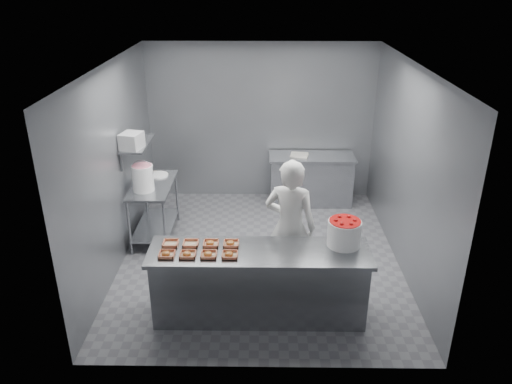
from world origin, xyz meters
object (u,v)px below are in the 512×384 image
(service_counter, at_px, (259,283))
(strawberry_tub, at_px, (344,232))
(appliance, at_px, (132,141))
(prep_table, at_px, (154,202))
(tray_1, at_px, (188,254))
(worker, at_px, (290,226))
(tray_4, at_px, (171,243))
(tray_6, at_px, (211,243))
(tray_3, at_px, (230,255))
(tray_2, at_px, (209,254))
(glaze_bucket, at_px, (143,177))
(tray_0, at_px, (167,254))
(tray_7, at_px, (231,244))
(tray_5, at_px, (191,243))

(service_counter, xyz_separation_m, strawberry_tub, (0.99, 0.15, 0.62))
(service_counter, bearing_deg, appliance, 137.29)
(prep_table, bearing_deg, tray_1, -68.18)
(service_counter, distance_m, worker, 0.84)
(tray_4, relative_size, strawberry_tub, 0.48)
(tray_6, distance_m, strawberry_tub, 1.58)
(worker, relative_size, strawberry_tub, 4.60)
(tray_3, distance_m, worker, 1.03)
(tray_2, bearing_deg, glaze_bucket, 121.79)
(prep_table, height_order, worker, worker)
(tray_4, bearing_deg, tray_2, -27.71)
(tray_0, xyz_separation_m, tray_1, (0.24, 0.00, 0.00))
(service_counter, xyz_separation_m, tray_1, (-0.82, -0.13, 0.47))
(tray_3, bearing_deg, tray_1, 180.00)
(prep_table, relative_size, tray_4, 6.40)
(tray_0, bearing_deg, prep_table, 105.89)
(service_counter, height_order, tray_0, tray_0)
(tray_0, distance_m, tray_7, 0.76)
(tray_0, bearing_deg, tray_3, 0.00)
(tray_1, xyz_separation_m, tray_4, (-0.24, 0.25, -0.00))
(tray_0, relative_size, appliance, 0.61)
(worker, xyz_separation_m, appliance, (-2.21, 1.08, 0.78))
(tray_1, xyz_separation_m, appliance, (-1.00, 1.81, 0.76))
(tray_7, xyz_separation_m, worker, (0.73, 0.47, -0.02))
(glaze_bucket, height_order, appliance, appliance)
(tray_3, xyz_separation_m, tray_4, (-0.72, 0.25, -0.00))
(tray_4, distance_m, worker, 1.52)
(service_counter, bearing_deg, tray_6, 167.79)
(tray_6, bearing_deg, prep_table, 120.40)
(tray_5, xyz_separation_m, tray_6, (0.24, -0.00, 0.00))
(tray_0, bearing_deg, tray_4, 89.31)
(service_counter, distance_m, strawberry_tub, 1.18)
(tray_7, xyz_separation_m, strawberry_tub, (1.33, 0.02, 0.15))
(tray_0, bearing_deg, tray_7, 19.19)
(prep_table, bearing_deg, glaze_bucket, -107.09)
(appliance, bearing_deg, tray_6, -37.78)
(tray_1, bearing_deg, tray_7, 27.56)
(prep_table, distance_m, tray_1, 2.26)
(tray_5, relative_size, worker, 0.10)
(tray_7, height_order, glaze_bucket, glaze_bucket)
(tray_7, relative_size, glaze_bucket, 0.39)
(tray_2, distance_m, strawberry_tub, 1.60)
(tray_4, xyz_separation_m, tray_7, (0.72, -0.00, 0.00))
(tray_4, xyz_separation_m, strawberry_tub, (2.05, 0.02, 0.15))
(tray_1, xyz_separation_m, tray_7, (0.48, 0.25, 0.00))
(service_counter, bearing_deg, tray_1, -171.31)
(tray_5, relative_size, appliance, 0.61)
(tray_4, bearing_deg, strawberry_tub, 0.69)
(tray_0, relative_size, tray_4, 1.00)
(prep_table, distance_m, tray_4, 1.95)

